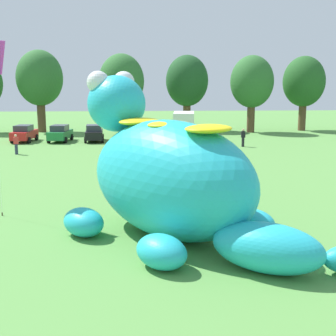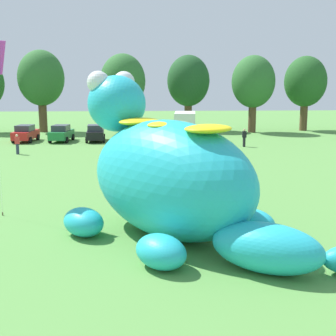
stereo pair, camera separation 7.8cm
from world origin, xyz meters
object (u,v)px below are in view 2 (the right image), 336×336
Objects in this scene: car_black at (95,133)px; spectator_wandering at (17,144)px; box_truck at (185,125)px; car_red at (25,133)px; giant_inflatable_creature at (170,177)px; car_orange at (130,133)px; spectator_mid_field at (170,156)px; car_green at (61,133)px; spectator_near_inflatable at (244,138)px.

spectator_wandering is at bearing -124.76° from car_black.
box_truck is 3.86× the size of spectator_wandering.
spectator_wandering is (1.34, -8.50, -0.01)m from car_red.
giant_inflatable_creature is at bearing -67.06° from car_red.
giant_inflatable_creature reaches higher than car_orange.
car_orange is 2.43× the size of spectator_wandering.
spectator_mid_field is (13.85, -15.54, -0.01)m from car_red.
box_truck is at bearing 5.22° from car_black.
spectator_wandering is (-2.32, -8.38, -0.01)m from car_green.
car_orange is at bearing -173.78° from box_truck.
giant_inflatable_creature is 30.91m from car_black.
spectator_mid_field is (-2.64, -16.23, -0.75)m from box_truck.
giant_inflatable_creature is at bearing -108.79° from spectator_near_inflatable.
car_orange is (3.57, 0.22, 0.00)m from car_black.
box_truck is 3.86× the size of spectator_mid_field.
car_black is at bearing -174.78° from box_truck.
car_black reaches higher than spectator_near_inflatable.
spectator_mid_field is (3.15, -15.60, -0.01)m from car_orange.
spectator_near_inflatable is at bearing -13.27° from car_red.
car_black is 10.15m from spectator_wandering.
car_black reaches higher than spectator_wandering.
giant_inflatable_creature reaches higher than car_black.
box_truck is at bearing 31.26° from spectator_wandering.
spectator_wandering is (-12.51, 7.03, 0.00)m from spectator_mid_field.
car_orange is at bearing 42.45° from spectator_wandering.
car_green is at bearing 106.93° from giant_inflatable_creature.
spectator_mid_field is (-7.69, -10.45, 0.00)m from spectator_near_inflatable.
box_truck is at bearing 80.78° from spectator_mid_field.
box_truck reaches higher than car_orange.
giant_inflatable_creature reaches higher than car_red.
giant_inflatable_creature is 2.69× the size of car_black.
car_orange is 2.43× the size of spectator_mid_field.
spectator_mid_field is at bearing -126.35° from spectator_near_inflatable.
car_red is 16.52m from box_truck.
spectator_near_inflatable is at bearing 71.21° from giant_inflatable_creature.
spectator_near_inflatable is 20.50m from spectator_wandering.
giant_inflatable_creature is 24.89m from spectator_wandering.
car_black is 2.46× the size of spectator_wandering.
car_green is 18.56m from spectator_near_inflatable.
spectator_wandering is at bearing -81.04° from car_red.
car_orange is 12.69m from spectator_wandering.
car_red is 7.13m from car_black.
car_black is at bearing -1.31° from car_red.
spectator_near_inflatable is at bearing -25.38° from car_orange.
box_truck reaches higher than car_black.
spectator_wandering is at bearing -170.39° from spectator_near_inflatable.
spectator_mid_field is (10.20, -15.41, -0.01)m from car_green.
car_red is 22.14m from spectator_near_inflatable.
car_orange is at bearing 0.33° from car_red.
car_green is at bearing 123.49° from spectator_mid_field.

